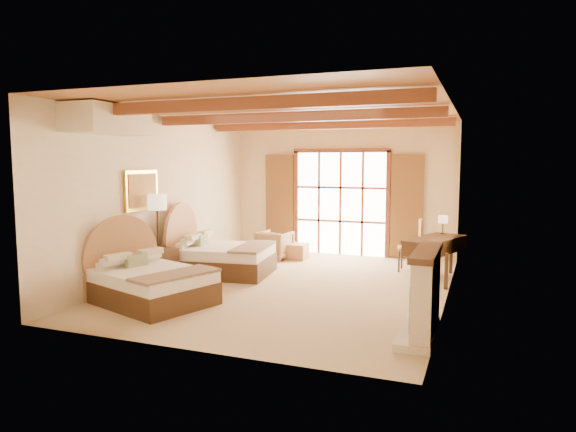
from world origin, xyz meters
The scene contains 19 objects.
floor centered at (0.00, 0.00, 0.00)m, with size 7.00×7.00×0.00m, color tan.
wall_back centered at (0.00, 3.50, 1.60)m, with size 5.50×5.50×0.00m, color beige.
wall_left centered at (-2.75, 0.00, 1.60)m, with size 7.00×7.00×0.00m, color beige.
wall_right centered at (2.75, 0.00, 1.60)m, with size 7.00×7.00×0.00m, color beige.
ceiling centered at (0.00, 0.00, 3.20)m, with size 7.00×7.00×0.00m, color #B6703B.
ceiling_beams centered at (0.00, 0.00, 3.08)m, with size 5.39×4.60×0.18m, color brown, non-canonical shape.
french_doors centered at (0.00, 3.44, 1.25)m, with size 3.95×0.08×2.60m.
fireplace centered at (2.60, -2.00, 0.51)m, with size 0.46×1.40×1.16m.
painting centered at (-2.70, -0.75, 1.75)m, with size 0.06×0.95×0.75m.
canopy_valance centered at (-2.40, -2.00, 2.95)m, with size 0.70×1.40×0.45m, color beige.
bed_near centered at (-1.82, -1.91, 0.36)m, with size 2.24×1.89×1.20m.
bed_far centered at (-1.79, 0.42, 0.38)m, with size 2.10×1.69×1.27m.
nightstand centered at (-2.43, -0.67, 0.33)m, with size 0.54×0.54×0.65m, color #4A321D.
floor_lamp centered at (-2.50, -0.56, 1.42)m, with size 0.35×0.35×1.67m.
armchair centered at (-1.28, 2.32, 0.33)m, with size 0.71×0.73×0.66m, color #A0774F.
ottoman centered at (-0.81, 2.50, 0.18)m, with size 0.50×0.50×0.36m, color #AA6A49.
desk centered at (2.42, 1.45, 0.44)m, with size 1.14×1.66×0.82m.
desk_chair centered at (1.90, 2.06, 0.34)m, with size 0.57×0.57×1.10m.
desk_lamp centered at (2.52, 2.04, 1.10)m, with size 0.19×0.19×0.37m.
Camera 1 is at (3.27, -8.71, 2.29)m, focal length 32.00 mm.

